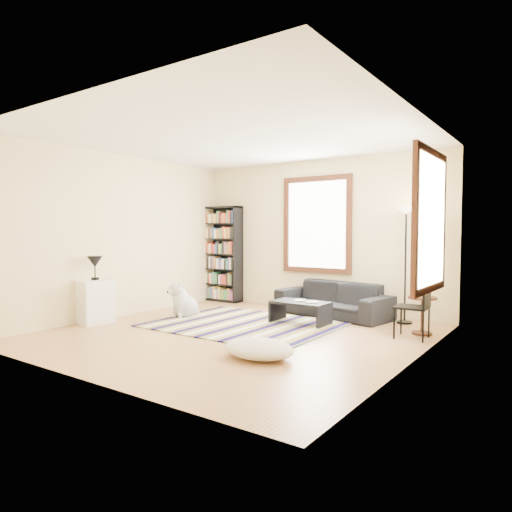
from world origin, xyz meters
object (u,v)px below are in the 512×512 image
Objects in this scene: bookshelf at (222,254)px; dog at (186,300)px; coffee_table at (300,313)px; folding_chair at (412,307)px; side_table at (422,316)px; white_cabinet at (96,302)px; floor_cushion at (259,349)px; floor_lamp at (405,266)px; sofa at (332,299)px.

bookshelf reaches higher than dog.
coffee_table is 1.05× the size of folding_chair.
dog is at bearing -164.97° from side_table.
white_cabinet is (-0.14, -3.02, -0.65)m from bookshelf.
floor_lamp is at bearing 75.63° from floor_cushion.
floor_cushion is (3.15, -3.17, -0.89)m from bookshelf.
coffee_table is 1.84m from floor_lamp.
side_table is (0.45, -0.65, -0.66)m from floor_lamp.
side_table is at bearing -10.60° from bookshelf.
folding_chair reaches higher than sofa.
folding_chair is at bearing 19.25° from dog.
white_cabinet is at bearing -153.95° from side_table.
side_table is at bearing 11.19° from coffee_table.
floor_lamp reaches higher than white_cabinet.
floor_cushion is at bearing 5.25° from white_cabinet.
dog is (-3.68, -0.99, 0.03)m from side_table.
floor_cushion is 0.47× the size of floor_lamp.
bookshelf is at bearing 177.51° from floor_lamp.
dog reaches higher than floor_cushion.
floor_lamp is (3.91, -0.17, -0.07)m from bookshelf.
bookshelf is (-2.69, 0.27, 0.70)m from sofa.
dog is (-1.89, -0.63, 0.12)m from coffee_table.
folding_chair reaches higher than white_cabinet.
dog is (0.68, -1.80, -0.70)m from bookshelf.
white_cabinet is 1.46m from dog.
white_cabinet reaches higher than sofa.
dog is at bearing -172.65° from folding_chair.
folding_chair is (1.62, -0.88, 0.13)m from sofa.
folding_chair is (0.40, -0.98, -0.50)m from floor_lamp.
coffee_table is 1.03× the size of floor_cushion.
sofa is 1.38m from floor_lamp.
floor_cushion is at bearing -117.30° from side_table.
side_table is at bearing 24.12° from dog.
bookshelf is 4.50m from folding_chair.
white_cabinet is (-4.05, -2.85, -0.58)m from floor_lamp.
side_table is at bearing -55.36° from floor_lamp.
bookshelf is at bearing 95.24° from white_cabinet.
coffee_table is 2.00m from dog.
side_table is at bearing 62.70° from floor_cushion.
bookshelf is at bearing 119.63° from dog.
floor_lamp is 3.44× the size of side_table.
folding_chair reaches higher than floor_cushion.
bookshelf is at bearing 155.47° from coffee_table.
side_table is (4.36, -0.82, -0.73)m from bookshelf.
bookshelf is 4.49m from side_table.
white_cabinet reaches higher than coffee_table.
folding_chair reaches higher than side_table.
coffee_table is at bearing 27.64° from dog.
folding_chair is at bearing -68.06° from floor_lamp.
sofa is 1.10× the size of floor_lamp.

